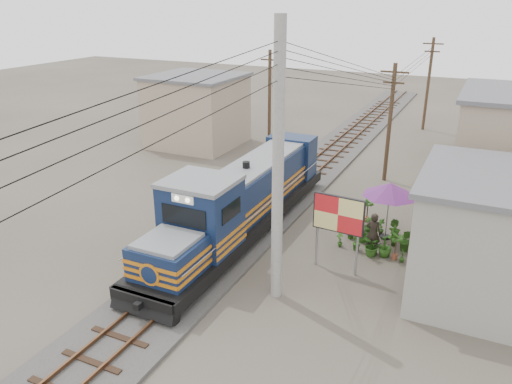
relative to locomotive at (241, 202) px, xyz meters
The scene contains 15 objects.
ground 3.89m from the locomotive, 90.00° to the right, with size 120.00×120.00×0.00m, color #473F35.
ballast 6.66m from the locomotive, 90.00° to the left, with size 3.60×70.00×0.16m, color #595651.
track 6.62m from the locomotive, 90.00° to the left, with size 1.15×70.00×0.12m.
locomotive is the anchor object (origin of this frame).
utility_pole_main 6.30m from the locomotive, 48.99° to the right, with size 0.40×0.40×10.00m.
wooden_pole_mid 11.58m from the locomotive, 66.75° to the left, with size 1.60×0.24×7.00m.
wooden_pole_far 25.05m from the locomotive, 78.90° to the left, with size 1.60×0.24×7.50m.
wooden_pole_left 15.45m from the locomotive, 109.06° to the left, with size 1.60×0.24×7.00m.
power_lines 7.72m from the locomotive, 91.63° to the left, with size 9.65×19.00×3.30m.
shophouse_back 21.51m from the locomotive, 59.24° to the left, with size 6.30×6.30×4.20m.
shophouse_left 16.02m from the locomotive, 128.72° to the left, with size 6.30×6.30×5.20m.
billboard 5.17m from the locomotive, 14.34° to the right, with size 2.10×0.30×3.25m.
market_umbrella 6.76m from the locomotive, 22.20° to the left, with size 3.26×3.26×2.73m.
vendor 6.08m from the locomotive, ahead, with size 0.68×0.45×1.87m, color black.
plant_nursery 6.10m from the locomotive, 16.45° to the left, with size 3.63×3.34×1.08m.
Camera 1 is at (9.71, -15.35, 10.44)m, focal length 35.00 mm.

